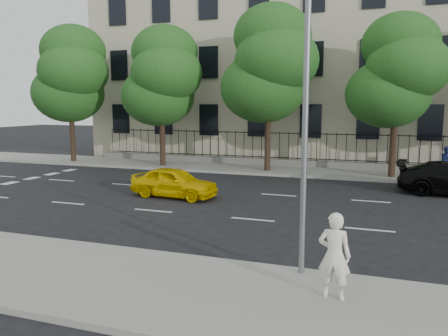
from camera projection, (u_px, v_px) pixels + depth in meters
name	position (u px, v px, depth m)	size (l,w,h in m)	color
ground	(231.00, 240.00, 13.33)	(120.00, 120.00, 0.00)	black
near_sidewalk	(175.00, 289.00, 9.58)	(60.00, 4.00, 0.15)	gray
far_sidewalk	(303.00, 171.00, 26.42)	(60.00, 4.00, 0.15)	gray
lane_markings	(267.00, 206.00, 17.78)	(49.60, 4.62, 0.01)	silver
masonry_building	(324.00, 40.00, 33.50)	(34.60, 12.11, 18.50)	#C4B59C
iron_fence	(307.00, 159.00, 27.93)	(30.00, 0.50, 2.20)	slate
street_light	(310.00, 59.00, 10.13)	(0.25, 3.32, 8.05)	slate
tree_a	(71.00, 75.00, 30.08)	(5.71, 5.31, 9.39)	#382619
tree_b	(163.00, 77.00, 27.87)	(5.53, 5.12, 8.97)	#382619
tree_c	(270.00, 64.00, 25.54)	(5.89, 5.50, 9.80)	#382619
tree_d	(398.00, 72.00, 23.37)	(5.34, 4.94, 8.84)	#382619
yellow_taxi	(174.00, 182.00, 19.38)	(1.58, 3.94, 1.34)	#E7BF00
woman_near	(334.00, 255.00, 8.87)	(0.66, 0.43, 1.81)	white
pedestrian_far	(447.00, 161.00, 24.51)	(0.79, 0.62, 1.63)	#314197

